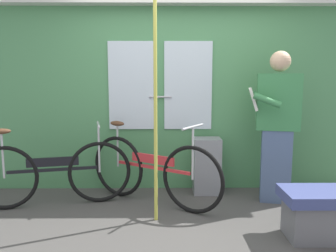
% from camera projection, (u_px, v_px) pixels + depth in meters
% --- Properties ---
extents(ground_plane, '(6.04, 4.17, 0.04)m').
position_uv_depth(ground_plane, '(180.00, 231.00, 3.34)').
color(ground_plane, '#474442').
extents(train_door_wall, '(5.04, 0.28, 2.35)m').
position_uv_depth(train_door_wall, '(176.00, 95.00, 4.42)').
color(train_door_wall, '#4C8C56').
rests_on(train_door_wall, ground_plane).
extents(bicycle_near_door, '(1.51, 0.99, 0.95)m').
position_uv_depth(bicycle_near_door, '(152.00, 170.00, 3.96)').
color(bicycle_near_door, black).
rests_on(bicycle_near_door, ground_plane).
extents(bicycle_leaning_behind, '(1.71, 0.55, 0.93)m').
position_uv_depth(bicycle_leaning_behind, '(53.00, 173.00, 3.89)').
color(bicycle_leaning_behind, black).
rests_on(bicycle_leaning_behind, ground_plane).
extents(passenger_reading_newspaper, '(0.62, 0.56, 1.74)m').
position_uv_depth(passenger_reading_newspaper, '(277.00, 124.00, 3.96)').
color(passenger_reading_newspaper, slate).
rests_on(passenger_reading_newspaper, ground_plane).
extents(trash_bin_by_wall, '(0.33, 0.28, 0.70)m').
position_uv_depth(trash_bin_by_wall, '(207.00, 166.00, 4.34)').
color(trash_bin_by_wall, gray).
rests_on(trash_bin_by_wall, ground_plane).
extents(handrail_pole, '(0.04, 0.04, 2.31)m').
position_uv_depth(handrail_pole, '(155.00, 108.00, 3.39)').
color(handrail_pole, '#C6C14C').
rests_on(handrail_pole, ground_plane).
extents(bench_seat_corner, '(0.70, 0.44, 0.45)m').
position_uv_depth(bench_seat_corner, '(321.00, 213.00, 3.12)').
color(bench_seat_corner, '#3D477F').
rests_on(bench_seat_corner, ground_plane).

